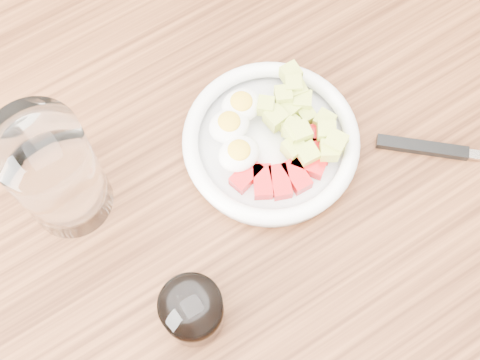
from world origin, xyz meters
name	(u,v)px	position (x,y,z in m)	size (l,w,h in m)	color
ground	(246,310)	(0.00, 0.00, 0.00)	(4.00, 4.00, 0.00)	brown
dining_table	(251,218)	(0.00, 0.00, 0.67)	(1.50, 0.90, 0.77)	brown
bowl	(272,140)	(0.05, 0.04, 0.79)	(0.21, 0.21, 0.05)	white
fork	(448,151)	(0.22, -0.08, 0.78)	(0.18, 0.16, 0.01)	black
water_glass	(55,173)	(-0.18, 0.10, 0.85)	(0.09, 0.09, 0.16)	white
coffee_glass	(193,311)	(-0.13, -0.09, 0.81)	(0.06, 0.06, 0.07)	white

